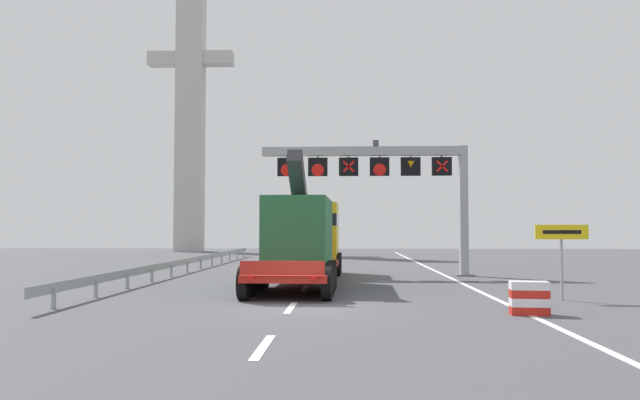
{
  "coord_description": "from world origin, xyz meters",
  "views": [
    {
      "loc": [
        1.26,
        -18.08,
        2.3
      ],
      "look_at": [
        0.05,
        10.45,
        3.67
      ],
      "focal_mm": 34.53,
      "sensor_mm": 36.0,
      "label": 1
    }
  ],
  "objects_px": {
    "exit_sign_yellow": "(562,242)",
    "bridge_pylon_distant": "(191,92)",
    "heavy_haul_truck_red": "(305,236)",
    "crash_barrier_striped": "(529,298)",
    "overhead_lane_gantry": "(389,171)"
  },
  "relations": [
    {
      "from": "heavy_haul_truck_red",
      "to": "exit_sign_yellow",
      "type": "relative_size",
      "value": 5.75
    },
    {
      "from": "exit_sign_yellow",
      "to": "bridge_pylon_distant",
      "type": "xyz_separation_m",
      "value": [
        -23.43,
        43.4,
        14.92
      ]
    },
    {
      "from": "overhead_lane_gantry",
      "to": "heavy_haul_truck_red",
      "type": "relative_size",
      "value": 0.75
    },
    {
      "from": "exit_sign_yellow",
      "to": "bridge_pylon_distant",
      "type": "bearing_deg",
      "value": 118.36
    },
    {
      "from": "exit_sign_yellow",
      "to": "crash_barrier_striped",
      "type": "height_order",
      "value": "exit_sign_yellow"
    },
    {
      "from": "overhead_lane_gantry",
      "to": "exit_sign_yellow",
      "type": "bearing_deg",
      "value": -65.18
    },
    {
      "from": "heavy_haul_truck_red",
      "to": "bridge_pylon_distant",
      "type": "xyz_separation_m",
      "value": [
        -14.61,
        36.39,
        14.83
      ]
    },
    {
      "from": "heavy_haul_truck_red",
      "to": "exit_sign_yellow",
      "type": "distance_m",
      "value": 11.27
    },
    {
      "from": "heavy_haul_truck_red",
      "to": "crash_barrier_striped",
      "type": "xyz_separation_m",
      "value": [
        6.76,
        -10.41,
        -1.54
      ]
    },
    {
      "from": "overhead_lane_gantry",
      "to": "bridge_pylon_distant",
      "type": "distance_m",
      "value": 39.5
    },
    {
      "from": "overhead_lane_gantry",
      "to": "crash_barrier_striped",
      "type": "xyz_separation_m",
      "value": [
        2.8,
        -13.91,
        -4.77
      ]
    },
    {
      "from": "heavy_haul_truck_red",
      "to": "bridge_pylon_distant",
      "type": "distance_m",
      "value": 41.92
    },
    {
      "from": "crash_barrier_striped",
      "to": "bridge_pylon_distant",
      "type": "bearing_deg",
      "value": 114.54
    },
    {
      "from": "overhead_lane_gantry",
      "to": "exit_sign_yellow",
      "type": "height_order",
      "value": "overhead_lane_gantry"
    },
    {
      "from": "exit_sign_yellow",
      "to": "crash_barrier_striped",
      "type": "relative_size",
      "value": 2.35
    }
  ]
}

